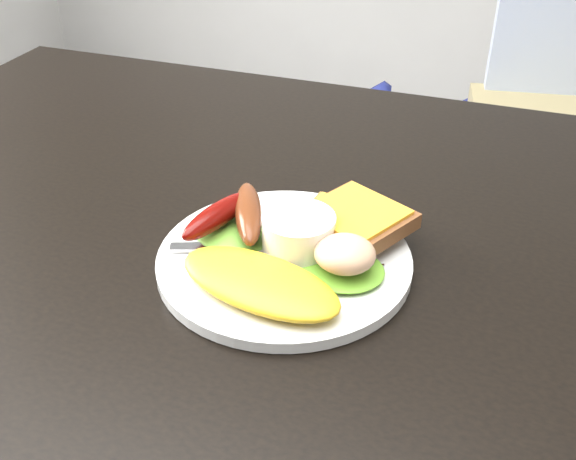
# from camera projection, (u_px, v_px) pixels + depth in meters

# --- Properties ---
(dining_table) EXTENTS (1.20, 0.80, 0.04)m
(dining_table) POSITION_uv_depth(u_px,v_px,m) (314.00, 266.00, 0.64)
(dining_table) COLOR black
(dining_table) RESTS_ON ground
(dining_chair) EXTENTS (0.49, 0.49, 0.05)m
(dining_chair) POSITION_uv_depth(u_px,v_px,m) (570.00, 134.00, 1.52)
(dining_chair) COLOR tan
(dining_chair) RESTS_ON ground
(plate) EXTENTS (0.23, 0.23, 0.01)m
(plate) POSITION_uv_depth(u_px,v_px,m) (284.00, 260.00, 0.60)
(plate) COLOR white
(plate) RESTS_ON dining_table
(lettuce_left) EXTENTS (0.10, 0.09, 0.01)m
(lettuce_left) POSITION_uv_depth(u_px,v_px,m) (237.00, 229.00, 0.62)
(lettuce_left) COLOR #61A129
(lettuce_left) RESTS_ON plate
(lettuce_right) EXTENTS (0.08, 0.07, 0.01)m
(lettuce_right) POSITION_uv_depth(u_px,v_px,m) (341.00, 269.00, 0.57)
(lettuce_right) COLOR #66A024
(lettuce_right) RESTS_ON plate
(omelette) EXTENTS (0.16, 0.10, 0.02)m
(omelette) POSITION_uv_depth(u_px,v_px,m) (259.00, 282.00, 0.55)
(omelette) COLOR gold
(omelette) RESTS_ON plate
(sausage_a) EXTENTS (0.05, 0.09, 0.02)m
(sausage_a) POSITION_uv_depth(u_px,v_px,m) (217.00, 215.00, 0.61)
(sausage_a) COLOR #5B0A08
(sausage_a) RESTS_ON lettuce_left
(sausage_b) EXTENTS (0.07, 0.10, 0.03)m
(sausage_b) POSITION_uv_depth(u_px,v_px,m) (248.00, 213.00, 0.62)
(sausage_b) COLOR maroon
(sausage_b) RESTS_ON lettuce_left
(ramekin) EXTENTS (0.08, 0.08, 0.04)m
(ramekin) POSITION_uv_depth(u_px,v_px,m) (299.00, 235.00, 0.59)
(ramekin) COLOR white
(ramekin) RESTS_ON plate
(toast_a) EXTENTS (0.08, 0.08, 0.01)m
(toast_a) POSITION_uv_depth(u_px,v_px,m) (338.00, 222.00, 0.63)
(toast_a) COLOR #996335
(toast_a) RESTS_ON plate
(toast_b) EXTENTS (0.11, 0.11, 0.01)m
(toast_b) POSITION_uv_depth(u_px,v_px,m) (355.00, 220.00, 0.61)
(toast_b) COLOR brown
(toast_b) RESTS_ON toast_a
(potato_salad) EXTENTS (0.06, 0.06, 0.03)m
(potato_salad) POSITION_uv_depth(u_px,v_px,m) (345.00, 254.00, 0.56)
(potato_salad) COLOR beige
(potato_salad) RESTS_ON lettuce_right
(fork) EXTENTS (0.14, 0.06, 0.00)m
(fork) POSITION_uv_depth(u_px,v_px,m) (250.00, 247.00, 0.60)
(fork) COLOR #ADAFB7
(fork) RESTS_ON plate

